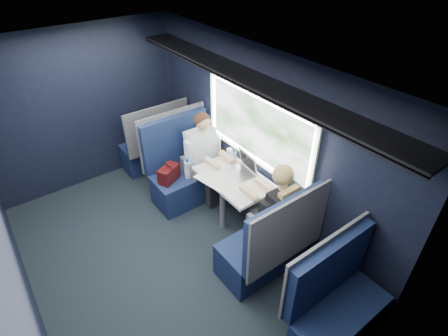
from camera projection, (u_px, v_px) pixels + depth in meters
ground at (165, 258)px, 4.24m from camera, size 2.80×4.20×0.01m
room_shell at (152, 155)px, 3.40m from camera, size 3.00×4.40×2.40m
table at (233, 183)px, 4.36m from camera, size 0.62×1.00×0.74m
seat_bay_near at (184, 172)px, 4.97m from camera, size 1.04×0.62×1.26m
seat_bay_far at (268, 246)px, 3.84m from camera, size 1.04×0.62×1.26m
seat_row_front at (155, 145)px, 5.59m from camera, size 1.04×0.51×1.16m
seat_row_back at (335, 307)px, 3.24m from camera, size 1.04×0.51×1.16m
man at (205, 153)px, 4.82m from camera, size 0.53×0.56×1.32m
woman at (276, 207)px, 3.89m from camera, size 0.53×0.56×1.32m
papers at (227, 180)px, 4.28m from camera, size 0.61×0.78×0.01m
laptop at (244, 168)px, 4.37m from camera, size 0.31×0.38×0.27m
bottle_small at (234, 156)px, 4.56m from camera, size 0.06×0.06×0.19m
cup at (229, 152)px, 4.71m from camera, size 0.07×0.07×0.10m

